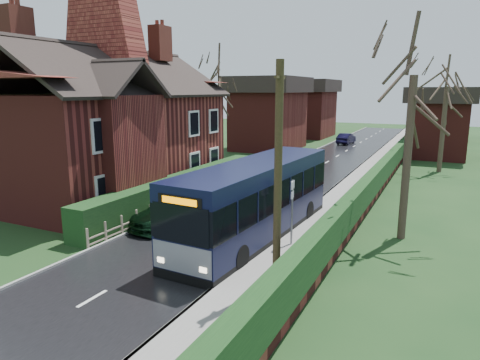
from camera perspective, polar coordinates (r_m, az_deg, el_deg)
The scene contains 18 objects.
ground at distance 18.58m, azimuth -5.91°, elevation -7.81°, with size 140.00×140.00×0.00m, color #24411B.
road at distance 27.23m, azimuth 5.18°, elevation -1.38°, with size 6.00×100.00×0.02m, color black.
pavement at distance 26.08m, azimuth 13.95°, elevation -2.15°, with size 2.50×100.00×0.14m, color slate.
kerb_right at distance 26.33m, azimuth 11.40°, elevation -1.89°, with size 0.12×100.00×0.14m, color gray.
kerb_left at distance 28.41m, azimuth -0.58°, elevation -0.69°, with size 0.12×100.00×0.10m, color gray.
front_hedge at distance 24.42m, azimuth -7.60°, elevation -1.08°, with size 1.20×16.00×1.60m, color black.
picket_fence at distance 24.11m, azimuth -6.09°, elevation -2.07°, with size 0.10×16.00×0.90m, color #9B8669, non-canonical shape.
right_wall_hedge at distance 25.61m, azimuth 17.44°, elevation -0.42°, with size 0.60×50.00×1.80m.
brick_house at distance 26.69m, azimuth -16.87°, elevation 7.38°, with size 9.30×14.60×10.30m.
bus at distance 18.28m, azimuth 2.14°, elevation -2.77°, with size 3.06×10.86×3.26m.
car_silver at distance 24.05m, azimuth -1.56°, elevation -1.25°, with size 1.82×4.53×1.54m, color #B3B4B9.
car_green at distance 20.42m, azimuth -8.99°, elevation -4.04°, with size 1.92×4.73×1.37m, color black.
car_distant at distance 52.15m, azimuth 13.98°, elevation 5.38°, with size 1.34×3.86×1.27m, color black.
bus_stop_sign at distance 17.13m, azimuth 6.98°, elevation -3.12°, with size 0.12×0.42×2.78m.
telegraph_pole at distance 12.99m, azimuth 5.08°, elevation 0.11°, with size 0.24×0.92×7.12m.
tree_right_near at distance 18.84m, azimuth 22.31°, elevation 14.25°, with size 4.52×4.52×9.77m.
tree_right_far at distance 36.24m, azimuth 25.95°, elevation 11.86°, with size 4.82×4.82×9.31m.
tree_house_side at distance 36.55m, azimuth -2.72°, elevation 14.47°, with size 4.64×4.64×10.55m.
Camera 1 is at (9.28, -14.83, 6.25)m, focal length 32.00 mm.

